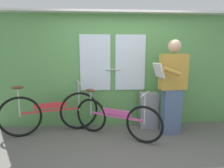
% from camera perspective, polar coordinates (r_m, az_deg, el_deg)
% --- Properties ---
extents(ground_plane, '(6.02, 3.99, 0.04)m').
position_cam_1_polar(ground_plane, '(3.13, 5.70, -19.90)').
color(ground_plane, '#56544F').
extents(train_door_wall, '(5.02, 0.28, 2.27)m').
position_cam_1_polar(train_door_wall, '(3.91, 3.05, 4.77)').
color(train_door_wall, '#56934C').
rests_on(train_door_wall, ground_plane).
extents(bicycle_near_door, '(1.48, 0.91, 0.86)m').
position_cam_1_polar(bicycle_near_door, '(3.46, 1.00, -10.09)').
color(bicycle_near_door, black).
rests_on(bicycle_near_door, ground_plane).
extents(bicycle_leaning_behind, '(1.74, 0.62, 0.96)m').
position_cam_1_polar(bicycle_leaning_behind, '(3.79, -17.78, -8.08)').
color(bicycle_leaning_behind, black).
rests_on(bicycle_leaning_behind, ground_plane).
extents(passenger_reading_newspaper, '(0.60, 0.53, 1.73)m').
position_cam_1_polar(passenger_reading_newspaper, '(3.63, 17.43, -0.41)').
color(passenger_reading_newspaper, slate).
rests_on(passenger_reading_newspaper, ground_plane).
extents(trash_bin_by_wall, '(0.35, 0.28, 0.71)m').
position_cam_1_polar(trash_bin_by_wall, '(3.96, 10.64, -7.61)').
color(trash_bin_by_wall, gray).
rests_on(trash_bin_by_wall, ground_plane).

